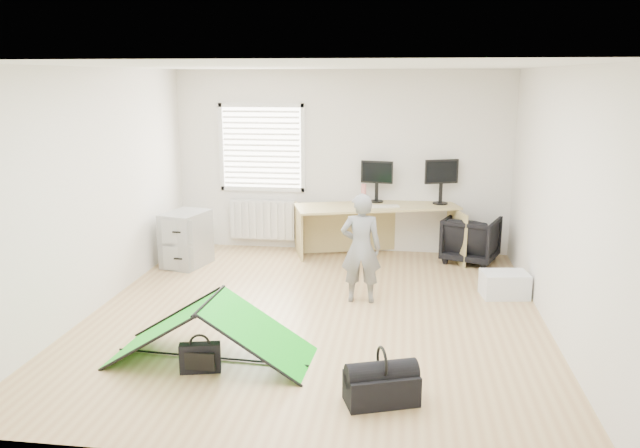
# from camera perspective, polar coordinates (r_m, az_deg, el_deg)

# --- Properties ---
(ground) EXTENTS (5.50, 5.50, 0.00)m
(ground) POSITION_cam_1_polar(r_m,az_deg,el_deg) (7.04, -0.44, -8.30)
(ground) COLOR tan
(ground) RESTS_ON ground
(back_wall) EXTENTS (5.00, 0.02, 2.70)m
(back_wall) POSITION_cam_1_polar(r_m,az_deg,el_deg) (9.36, 1.95, 5.69)
(back_wall) COLOR silver
(back_wall) RESTS_ON ground
(window) EXTENTS (1.20, 0.06, 1.20)m
(window) POSITION_cam_1_polar(r_m,az_deg,el_deg) (9.49, -5.35, 6.96)
(window) COLOR silver
(window) RESTS_ON back_wall
(radiator) EXTENTS (1.00, 0.12, 0.60)m
(radiator) POSITION_cam_1_polar(r_m,az_deg,el_deg) (9.64, -5.26, 0.42)
(radiator) COLOR silver
(radiator) RESTS_ON back_wall
(desk) EXTENTS (2.43, 1.38, 0.79)m
(desk) POSITION_cam_1_polar(r_m,az_deg,el_deg) (9.09, 5.17, -0.73)
(desk) COLOR tan
(desk) RESTS_ON ground
(filing_cabinet) EXTENTS (0.64, 0.76, 0.76)m
(filing_cabinet) POSITION_cam_1_polar(r_m,az_deg,el_deg) (8.92, -12.13, -1.34)
(filing_cabinet) COLOR #939798
(filing_cabinet) RESTS_ON ground
(monitor_left) EXTENTS (0.48, 0.18, 0.45)m
(monitor_left) POSITION_cam_1_polar(r_m,az_deg,el_deg) (9.20, 5.20, 3.39)
(monitor_left) COLOR black
(monitor_left) RESTS_ON desk
(monitor_right) EXTENTS (0.51, 0.28, 0.48)m
(monitor_right) POSITION_cam_1_polar(r_m,az_deg,el_deg) (9.19, 10.99, 3.28)
(monitor_right) COLOR black
(monitor_right) RESTS_ON desk
(keyboard) EXTENTS (0.49, 0.27, 0.02)m
(keyboard) POSITION_cam_1_polar(r_m,az_deg,el_deg) (8.89, 5.74, 1.62)
(keyboard) COLOR beige
(keyboard) RESTS_ON desk
(thermos) EXTENTS (0.08, 0.08, 0.27)m
(thermos) POSITION_cam_1_polar(r_m,az_deg,el_deg) (9.22, 4.01, 2.86)
(thermos) COLOR #D47776
(thermos) RESTS_ON desk
(office_chair) EXTENTS (0.92, 0.93, 0.66)m
(office_chair) POSITION_cam_1_polar(r_m,az_deg,el_deg) (9.15, 13.63, -1.37)
(office_chair) COLOR black
(office_chair) RESTS_ON ground
(person) EXTENTS (0.49, 0.33, 1.30)m
(person) POSITION_cam_1_polar(r_m,az_deg,el_deg) (7.27, 3.76, -2.22)
(person) COLOR slate
(person) RESTS_ON ground
(kite) EXTENTS (1.92, 0.93, 0.58)m
(kite) POSITION_cam_1_polar(r_m,az_deg,el_deg) (5.99, -10.01, -9.52)
(kite) COLOR #12C11A
(kite) RESTS_ON ground
(storage_crate) EXTENTS (0.59, 0.45, 0.30)m
(storage_crate) POSITION_cam_1_polar(r_m,az_deg,el_deg) (7.88, 16.51, -5.32)
(storage_crate) COLOR silver
(storage_crate) RESTS_ON ground
(tote_bag) EXTENTS (0.35, 0.26, 0.39)m
(tote_bag) POSITION_cam_1_polar(r_m,az_deg,el_deg) (9.95, -11.39, -0.89)
(tote_bag) COLOR teal
(tote_bag) RESTS_ON ground
(laptop_bag) EXTENTS (0.38, 0.19, 0.27)m
(laptop_bag) POSITION_cam_1_polar(r_m,az_deg,el_deg) (5.82, -10.90, -11.93)
(laptop_bag) COLOR black
(laptop_bag) RESTS_ON ground
(white_box) EXTENTS (0.12, 0.12, 0.10)m
(white_box) POSITION_cam_1_polar(r_m,az_deg,el_deg) (7.35, -8.84, -7.11)
(white_box) COLOR silver
(white_box) RESTS_ON ground
(duffel_bag) EXTENTS (0.65, 0.48, 0.25)m
(duffel_bag) POSITION_cam_1_polar(r_m,az_deg,el_deg) (5.26, 5.63, -14.71)
(duffel_bag) COLOR black
(duffel_bag) RESTS_ON ground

